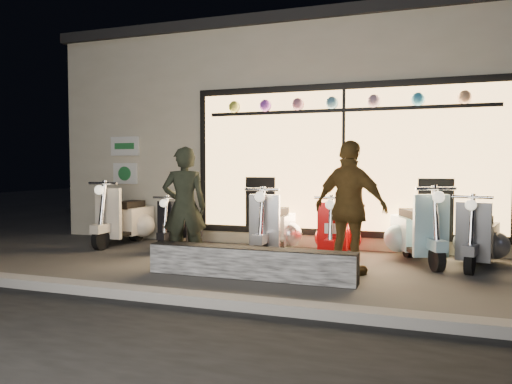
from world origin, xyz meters
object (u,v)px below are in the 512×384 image
(scooter_silver, at_px, (275,228))
(man, at_px, (184,207))
(scooter_red, at_px, (337,233))
(graffiti_barrier, at_px, (250,263))
(woman, at_px, (350,208))

(scooter_silver, xyz_separation_m, man, (-0.93, -1.41, 0.43))
(scooter_silver, height_order, scooter_red, scooter_silver)
(scooter_red, bearing_deg, graffiti_barrier, -115.67)
(graffiti_barrier, bearing_deg, scooter_red, 66.80)
(scooter_silver, xyz_separation_m, scooter_red, (1.02, 0.02, -0.04))
(woman, bearing_deg, scooter_red, -51.14)
(graffiti_barrier, bearing_deg, man, 160.38)
(graffiti_barrier, relative_size, scooter_silver, 1.86)
(scooter_red, distance_m, woman, 1.36)
(man, bearing_deg, graffiti_barrier, 136.31)
(scooter_red, xyz_separation_m, woman, (0.40, -1.20, 0.51))
(graffiti_barrier, xyz_separation_m, woman, (1.18, 0.64, 0.70))
(man, bearing_deg, woman, 161.45)
(graffiti_barrier, bearing_deg, scooter_silver, 97.23)
(woman, bearing_deg, scooter_silver, -19.28)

